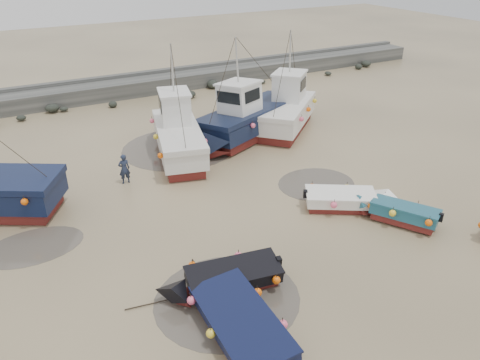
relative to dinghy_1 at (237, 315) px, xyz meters
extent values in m
plane|color=tan|center=(3.35, 4.49, -0.54)|extent=(120.00, 120.00, 0.00)
cube|color=#60605C|center=(3.35, 26.49, 0.06)|extent=(60.00, 2.20, 1.20)
cube|color=#60605C|center=(3.35, 27.70, 0.79)|extent=(60.00, 0.60, 0.25)
ellipsoid|color=black|center=(8.45, 23.51, -0.25)|extent=(0.84, 0.86, 0.51)
ellipsoid|color=black|center=(11.14, 25.05, -0.20)|extent=(0.98, 1.07, 0.72)
ellipsoid|color=black|center=(17.51, 24.03, -0.27)|extent=(0.78, 0.90, 0.59)
ellipsoid|color=black|center=(26.38, 24.28, -0.30)|extent=(0.68, 0.72, 0.52)
ellipsoid|color=black|center=(22.27, 23.76, -0.33)|extent=(0.60, 0.70, 0.31)
ellipsoid|color=black|center=(-1.73, 24.95, -0.19)|extent=(0.99, 0.80, 0.58)
ellipsoid|color=black|center=(15.54, 24.26, -0.35)|extent=(0.54, 0.46, 0.30)
ellipsoid|color=black|center=(13.03, 24.46, -0.32)|extent=(0.61, 0.47, 0.46)
ellipsoid|color=black|center=(27.63, 24.64, -0.22)|extent=(0.92, 0.97, 0.58)
ellipsoid|color=black|center=(-0.96, 24.76, -0.32)|extent=(0.61, 0.53, 0.32)
ellipsoid|color=black|center=(14.34, 25.09, -0.30)|extent=(0.67, 0.55, 0.43)
ellipsoid|color=black|center=(-3.90, 24.14, -0.31)|extent=(0.65, 0.60, 0.37)
ellipsoid|color=black|center=(12.81, 23.88, -0.23)|extent=(0.88, 0.64, 0.62)
ellipsoid|color=black|center=(2.42, 24.09, -0.32)|extent=(0.64, 0.62, 0.48)
ellipsoid|color=black|center=(11.19, 24.91, -0.35)|extent=(0.55, 0.45, 0.29)
cylinder|color=#514A41|center=(0.33, 1.35, -0.53)|extent=(5.15, 5.15, 0.01)
cylinder|color=#514A41|center=(8.28, 6.85, -0.53)|extent=(4.03, 4.03, 0.01)
cylinder|color=#514A41|center=(-5.19, 7.90, -0.53)|extent=(4.01, 4.01, 0.01)
cylinder|color=#514A41|center=(3.88, 14.57, -0.53)|extent=(6.84, 6.84, 0.01)
cube|color=maroon|center=(-0.01, -0.37, -0.39)|extent=(1.67, 3.85, 0.30)
cube|color=black|center=(-0.01, -0.37, -0.01)|extent=(1.95, 4.13, 0.45)
pyramid|color=black|center=(0.08, 2.01, 0.44)|extent=(1.82, 0.78, 0.90)
cube|color=brown|center=(-0.01, -0.37, 0.15)|extent=(1.56, 3.47, 0.10)
cube|color=black|center=(-0.01, -0.37, 0.24)|extent=(2.02, 4.23, 0.07)
cylinder|color=black|center=(0.11, 2.97, -0.51)|extent=(0.11, 2.00, 0.04)
sphere|color=#F4600B|center=(0.98, -1.22, 0.09)|extent=(0.30, 0.30, 0.30)
sphere|color=#F4600B|center=(-1.03, -0.33, 0.09)|extent=(0.30, 0.30, 0.30)
sphere|color=#F4600B|center=(1.04, 0.40, 0.09)|extent=(0.30, 0.30, 0.30)
sphere|color=#F4600B|center=(-0.97, 1.29, 0.09)|extent=(0.30, 0.30, 0.30)
cube|color=maroon|center=(9.36, 2.01, -0.39)|extent=(2.25, 2.79, 0.30)
cube|color=#1D5568|center=(9.36, 2.01, -0.01)|extent=(2.51, 3.05, 0.45)
pyramid|color=#1D5568|center=(8.47, 3.52, 0.44)|extent=(1.46, 1.26, 0.90)
cube|color=brown|center=(9.36, 2.01, 0.15)|extent=(2.07, 2.54, 0.10)
cube|color=#1D5568|center=(9.36, 2.01, 0.24)|extent=(2.59, 3.13, 0.07)
cube|color=black|center=(10.09, 0.75, 0.16)|extent=(0.28, 0.27, 0.35)
cylinder|color=black|center=(8.07, 4.20, -0.51)|extent=(1.05, 1.75, 0.04)
sphere|color=#F4600B|center=(9.26, 0.67, 0.09)|extent=(0.30, 0.30, 0.30)
sphere|color=#F4600B|center=(10.20, 2.07, 0.09)|extent=(0.30, 0.30, 0.30)
sphere|color=#F4600B|center=(8.51, 1.94, 0.09)|extent=(0.30, 0.30, 0.30)
sphere|color=#F4600B|center=(9.45, 3.35, 0.09)|extent=(0.30, 0.30, 0.30)
cube|color=maroon|center=(0.84, 1.88, -0.39)|extent=(3.20, 1.57, 0.30)
cube|color=black|center=(0.84, 1.88, -0.01)|extent=(3.45, 1.80, 0.45)
pyramid|color=black|center=(-1.13, 2.19, 0.44)|extent=(0.91, 1.39, 0.90)
cube|color=brown|center=(0.84, 1.88, 0.15)|extent=(2.90, 1.46, 0.10)
cube|color=black|center=(0.84, 1.88, 0.24)|extent=(3.53, 1.86, 0.07)
cube|color=black|center=(2.54, 1.61, 0.16)|extent=(0.21, 0.25, 0.35)
cylinder|color=black|center=(-1.98, 2.32, -0.51)|extent=(1.98, 0.35, 0.04)
sphere|color=#F4600B|center=(2.01, 0.91, 0.09)|extent=(0.30, 0.30, 0.30)
sphere|color=#F4600B|center=(1.39, 2.57, 0.09)|extent=(0.30, 0.30, 0.30)
sphere|color=#F4600B|center=(0.29, 1.19, 0.09)|extent=(0.30, 0.30, 0.30)
sphere|color=#F4600B|center=(-0.33, 2.84, 0.09)|extent=(0.30, 0.30, 0.30)
cube|color=maroon|center=(7.74, 4.38, -0.39)|extent=(3.09, 2.53, 0.30)
cube|color=white|center=(7.74, 4.38, -0.01)|extent=(3.38, 2.82, 0.45)
pyramid|color=white|center=(9.36, 3.39, 0.44)|extent=(1.35, 1.58, 0.90)
cube|color=brown|center=(7.74, 4.38, 0.15)|extent=(2.81, 2.32, 0.10)
cube|color=white|center=(7.74, 4.38, 0.24)|extent=(3.47, 2.91, 0.07)
cube|color=black|center=(6.36, 5.22, 0.16)|extent=(0.27, 0.28, 0.35)
cylinder|color=black|center=(10.08, 2.96, -0.51)|extent=(1.73, 1.07, 0.04)
sphere|color=#F4600B|center=(7.12, 5.72, 0.09)|extent=(0.30, 0.30, 0.30)
sphere|color=#F4600B|center=(6.96, 3.88, 0.09)|extent=(0.30, 0.30, 0.30)
sphere|color=#F4600B|center=(8.52, 4.87, 0.09)|extent=(0.30, 0.30, 0.30)
sphere|color=#F4600B|center=(8.36, 3.03, 0.09)|extent=(0.30, 0.30, 0.30)
sphere|color=#FA5E82|center=(-5.08, 9.26, 0.84)|extent=(0.30, 0.30, 0.30)
sphere|color=#FA5E82|center=(-4.50, 12.21, 0.84)|extent=(0.30, 0.30, 0.30)
cube|color=maroon|center=(3.38, 13.22, -0.26)|extent=(3.41, 6.46, 0.55)
cube|color=silver|center=(3.38, 13.22, 0.49)|extent=(3.85, 6.98, 0.95)
pyramid|color=silver|center=(4.34, 16.96, 1.19)|extent=(2.55, 1.95, 1.40)
cube|color=brown|center=(3.38, 13.22, 1.00)|extent=(3.72, 6.81, 0.08)
cube|color=silver|center=(3.38, 13.22, 1.14)|extent=(3.93, 7.14, 0.30)
cube|color=white|center=(3.61, 14.10, 2.11)|extent=(2.04, 2.33, 1.70)
cube|color=white|center=(3.61, 14.10, 3.02)|extent=(2.20, 2.52, 0.12)
cube|color=black|center=(3.86, 15.09, 2.37)|extent=(1.32, 0.39, 0.68)
cylinder|color=#B7B7B2|center=(3.61, 14.10, 4.38)|extent=(0.10, 0.10, 2.60)
cylinder|color=black|center=(4.62, 18.03, -0.51)|extent=(0.80, 2.92, 0.05)
sphere|color=#FA5E82|center=(1.51, 10.99, 0.84)|extent=(0.30, 0.30, 0.30)
sphere|color=#FA5E82|center=(4.27, 11.64, 0.84)|extent=(0.30, 0.30, 0.30)
sphere|color=#FA5E82|center=(2.17, 13.54, 0.84)|extent=(0.30, 0.30, 0.30)
sphere|color=#FA5E82|center=(4.92, 14.19, 0.84)|extent=(0.30, 0.30, 0.30)
sphere|color=#FA5E82|center=(2.82, 16.09, 0.84)|extent=(0.30, 0.30, 0.30)
cube|color=maroon|center=(8.74, 14.25, -0.26)|extent=(7.59, 5.08, 0.55)
cube|color=#111A32|center=(8.74, 14.25, 0.49)|extent=(8.25, 5.68, 0.95)
pyramid|color=#111A32|center=(4.67, 12.48, 1.19)|extent=(2.43, 3.15, 1.40)
cube|color=brown|center=(8.74, 14.25, 1.00)|extent=(8.04, 5.51, 0.08)
cube|color=#111A32|center=(8.74, 14.25, 1.14)|extent=(8.43, 5.80, 0.30)
cube|color=white|center=(7.77, 13.83, 2.11)|extent=(2.62, 2.60, 1.70)
cube|color=white|center=(7.77, 13.83, 3.02)|extent=(2.83, 2.81, 0.12)
cube|color=black|center=(6.83, 13.42, 2.37)|extent=(0.71, 1.56, 0.68)
cylinder|color=#B7B7B2|center=(7.77, 13.83, 4.38)|extent=(0.10, 0.10, 2.60)
cylinder|color=black|center=(3.59, 12.01, -0.51)|extent=(2.77, 1.24, 0.05)
sphere|color=#FA5E82|center=(12.18, 14.08, 0.84)|extent=(0.30, 0.30, 0.30)
sphere|color=#FA5E82|center=(9.83, 16.39, 0.84)|extent=(0.30, 0.30, 0.30)
sphere|color=#FA5E82|center=(9.92, 13.09, 0.84)|extent=(0.30, 0.30, 0.30)
sphere|color=#FA5E82|center=(7.56, 15.40, 0.84)|extent=(0.30, 0.30, 0.30)
sphere|color=#FA5E82|center=(7.65, 12.11, 0.84)|extent=(0.30, 0.30, 0.30)
sphere|color=#FA5E82|center=(5.30, 14.42, 0.84)|extent=(0.30, 0.30, 0.30)
cube|color=maroon|center=(11.05, 13.94, -0.26)|extent=(5.66, 5.36, 0.55)
cube|color=silver|center=(11.05, 13.94, 0.49)|extent=(6.22, 5.92, 0.95)
pyramid|color=silver|center=(13.73, 16.31, 1.19)|extent=(2.75, 2.85, 1.40)
cube|color=brown|center=(11.05, 13.94, 1.00)|extent=(6.05, 5.76, 0.08)
cube|color=silver|center=(11.05, 13.94, 1.14)|extent=(6.36, 6.05, 0.30)
cube|color=white|center=(11.67, 14.49, 2.11)|extent=(2.68, 2.66, 1.70)
cube|color=white|center=(11.67, 14.49, 3.02)|extent=(2.89, 2.87, 0.12)
cube|color=black|center=(12.43, 15.16, 2.37)|extent=(1.04, 1.17, 0.68)
cylinder|color=#B7B7B2|center=(11.67, 14.49, 4.38)|extent=(0.10, 0.10, 2.60)
cylinder|color=black|center=(14.52, 17.02, -0.51)|extent=(2.28, 2.03, 0.05)
sphere|color=#FA5E82|center=(8.33, 13.38, 0.84)|extent=(0.30, 0.30, 0.30)
sphere|color=#FA5E82|center=(10.89, 11.94, 0.84)|extent=(0.30, 0.30, 0.30)
sphere|color=#FA5E82|center=(9.77, 14.66, 0.84)|extent=(0.30, 0.30, 0.30)
sphere|color=#FA5E82|center=(12.34, 13.22, 0.84)|extent=(0.30, 0.30, 0.30)
sphere|color=#FA5E82|center=(11.21, 15.94, 0.84)|extent=(0.30, 0.30, 0.30)
sphere|color=#FA5E82|center=(13.78, 14.49, 0.84)|extent=(0.30, 0.30, 0.30)
imported|color=#1E273D|center=(-0.25, 11.62, -0.54)|extent=(0.58, 0.38, 1.59)
camera|label=1|loc=(-5.28, -9.88, 10.55)|focal=35.00mm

